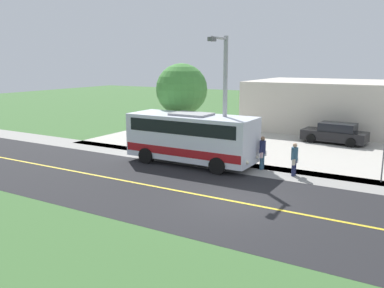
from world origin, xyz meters
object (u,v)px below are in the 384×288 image
shuttle_bus_front (191,136)px  parked_car_near (335,134)px  tree_curbside (182,90)px  commercial_building (377,107)px  street_light_pole (224,96)px  pedestrian_with_bags (294,158)px  pedestrian_waiting (262,151)px

shuttle_bus_front → parked_car_near: shuttle_bus_front is taller
shuttle_bus_front → parked_car_near: 11.82m
tree_curbside → commercial_building: size_ratio=0.28×
parked_car_near → tree_curbside: tree_curbside is taller
shuttle_bus_front → parked_car_near: (-10.23, 5.85, -0.91)m
street_light_pole → tree_curbside: 4.93m
pedestrian_with_bags → street_light_pole: size_ratio=0.24×
shuttle_bus_front → parked_car_near: bearing=150.2°
street_light_pole → tree_curbside: (-2.54, -4.23, 0.02)m
shuttle_bus_front → pedestrian_with_bags: bearing=95.1°
street_light_pole → shuttle_bus_front: bearing=-80.5°
parked_car_near → shuttle_bus_front: bearing=-29.8°
shuttle_bus_front → pedestrian_with_bags: 5.80m
parked_car_near → commercial_building: 7.02m
shuttle_bus_front → commercial_building: bearing=155.2°
parked_car_near → pedestrian_with_bags: bearing=-0.7°
shuttle_bus_front → pedestrian_with_bags: size_ratio=4.37×
parked_car_near → tree_curbside: 11.54m
commercial_building → tree_curbside: bearing=-36.0°
tree_curbside → commercial_building: 17.42m
pedestrian_waiting → commercial_building: bearing=166.3°
pedestrian_with_bags → tree_curbside: 8.99m
pedestrian_with_bags → shuttle_bus_front: bearing=-84.9°
shuttle_bus_front → street_light_pole: (-0.31, 1.84, 2.32)m
commercial_building → shuttle_bus_front: bearing=-24.8°
pedestrian_waiting → shuttle_bus_front: bearing=-77.1°
parked_car_near → pedestrian_waiting: bearing=-11.9°
pedestrian_waiting → street_light_pole: size_ratio=0.26×
pedestrian_with_bags → pedestrian_waiting: pedestrian_waiting is taller
street_light_pole → parked_car_near: 11.18m
street_light_pole → commercial_building: 17.68m
shuttle_bus_front → street_light_pole: size_ratio=1.06×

